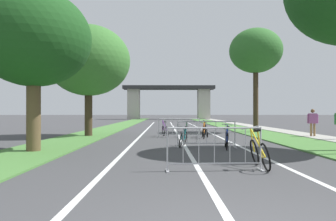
{
  "coord_description": "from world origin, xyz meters",
  "views": [
    {
      "loc": [
        -0.84,
        -3.35,
        1.41
      ],
      "look_at": [
        -0.49,
        27.43,
        1.55
      ],
      "focal_mm": 34.37,
      "sensor_mm": 36.0,
      "label": 1
    }
  ],
  "objects": [
    {
      "name": "crowd_barrier_third",
      "position": [
        -0.02,
        14.33,
        0.52
      ],
      "size": [
        2.33,
        0.5,
        1.05
      ],
      "rotation": [
        0.0,
        0.0,
        0.03
      ],
      "color": "#ADADB2",
      "rests_on": "ground"
    },
    {
      "name": "lane_stripe_left_lane",
      "position": [
        -2.25,
        20.39,
        0.0
      ],
      "size": [
        0.14,
        40.78,
        0.01
      ],
      "primitive_type": "cube",
      "color": "silver",
      "rests_on": "ground"
    },
    {
      "name": "lane_stripe_right_lane",
      "position": [
        2.25,
        20.39,
        0.0
      ],
      "size": [
        0.14,
        40.78,
        0.01
      ],
      "primitive_type": "cube",
      "color": "silver",
      "rests_on": "ground"
    },
    {
      "name": "crowd_barrier_second",
      "position": [
        0.82,
        9.32,
        0.52
      ],
      "size": [
        2.33,
        0.51,
        1.05
      ],
      "rotation": [
        0.0,
        0.0,
        -0.03
      ],
      "color": "#ADADB2",
      "rests_on": "ground"
    },
    {
      "name": "bicycle_yellow_6",
      "position": [
        1.54,
        4.68,
        0.39
      ],
      "size": [
        0.47,
        1.68,
        1.05
      ],
      "rotation": [
        0.0,
        0.0,
        -0.02
      ],
      "color": "black",
      "rests_on": "ground"
    },
    {
      "name": "sidewalk_path_right",
      "position": [
        7.55,
        28.84,
        0.04
      ],
      "size": [
        1.62,
        70.5,
        0.08
      ],
      "primitive_type": "cube",
      "color": "#9E9B93",
      "rests_on": "ground"
    },
    {
      "name": "bicycle_black_2",
      "position": [
        1.53,
        14.92,
        0.38
      ],
      "size": [
        0.54,
        1.65,
        0.97
      ],
      "rotation": [
        0.0,
        0.0,
        -0.05
      ],
      "color": "black",
      "rests_on": "ground"
    },
    {
      "name": "bicycle_teal_5",
      "position": [
        -0.06,
        9.76,
        0.35
      ],
      "size": [
        0.53,
        1.62,
        0.88
      ],
      "rotation": [
        0.0,
        0.0,
        2.91
      ],
      "color": "black",
      "rests_on": "ground"
    },
    {
      "name": "tree_left_oak_near",
      "position": [
        -5.21,
        15.15,
        4.35
      ],
      "size": [
        4.77,
        4.77,
        6.4
      ],
      "color": "#3D2D1E",
      "rests_on": "ground"
    },
    {
      "name": "lane_stripe_center",
      "position": [
        0.0,
        20.39,
        0.0
      ],
      "size": [
        0.14,
        40.78,
        0.01
      ],
      "primitive_type": "cube",
      "color": "silver",
      "rests_on": "ground"
    },
    {
      "name": "bicycle_blue_4",
      "position": [
        1.54,
        8.91,
        0.37
      ],
      "size": [
        0.48,
        1.63,
        0.94
      ],
      "rotation": [
        0.0,
        0.0,
        -0.14
      ],
      "color": "black",
      "rests_on": "ground"
    },
    {
      "name": "pedestrian_with_backpack",
      "position": [
        7.35,
        14.28,
        0.96
      ],
      "size": [
        0.56,
        0.35,
        1.57
      ],
      "rotation": [
        0.0,
        0.0,
        2.92
      ],
      "color": "olive",
      "rests_on": "ground"
    },
    {
      "name": "grass_verge_left",
      "position": [
        -5.42,
        28.84,
        0.03
      ],
      "size": [
        2.65,
        70.5,
        0.05
      ],
      "primitive_type": "cube",
      "color": "#477A38",
      "rests_on": "ground"
    },
    {
      "name": "bicycle_green_3",
      "position": [
        0.34,
        14.7,
        0.35
      ],
      "size": [
        0.52,
        1.67,
        0.94
      ],
      "rotation": [
        0.0,
        0.0,
        3.08
      ],
      "color": "black",
      "rests_on": "ground"
    },
    {
      "name": "tree_left_oak_mid",
      "position": [
        -5.43,
        7.96,
        3.97
      ],
      "size": [
        3.98,
        3.98,
        5.69
      ],
      "color": "brown",
      "rests_on": "ground"
    },
    {
      "name": "grass_verge_right",
      "position": [
        5.42,
        28.84,
        0.03
      ],
      "size": [
        2.65,
        70.5,
        0.05
      ],
      "primitive_type": "cube",
      "color": "#477A38",
      "rests_on": "ground"
    },
    {
      "name": "bicycle_orange_0",
      "position": [
        1.27,
        13.9,
        0.37
      ],
      "size": [
        0.45,
        1.7,
        0.93
      ],
      "rotation": [
        0.0,
        0.0,
        -0.05
      ],
      "color": "black",
      "rests_on": "ground"
    },
    {
      "name": "bicycle_purple_1",
      "position": [
        -0.8,
        14.92,
        0.36
      ],
      "size": [
        0.59,
        1.68,
        0.97
      ],
      "rotation": [
        0.0,
        0.0,
        0.19
      ],
      "color": "black",
      "rests_on": "ground"
    },
    {
      "name": "tree_right_pine_far",
      "position": [
        5.41,
        18.55,
        5.57
      ],
      "size": [
        3.59,
        3.59,
        7.14
      ],
      "color": "#3D2D1E",
      "rests_on": "ground"
    },
    {
      "name": "overpass_bridge",
      "position": [
        0.0,
        58.26,
        4.17
      ],
      "size": [
        17.37,
        3.74,
        6.41
      ],
      "color": "#2D2D30",
      "rests_on": "ground"
    },
    {
      "name": "crowd_barrier_nearest",
      "position": [
        0.35,
        4.31,
        0.52
      ],
      "size": [
        2.33,
        0.55,
        1.05
      ],
      "rotation": [
        0.0,
        0.0,
        0.05
      ],
      "color": "#ADADB2",
      "rests_on": "ground"
    }
  ]
}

